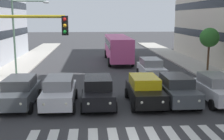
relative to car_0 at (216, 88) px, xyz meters
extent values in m
plane|color=#38383A|center=(5.97, 5.07, -0.89)|extent=(180.00, 180.00, 0.00)
cube|color=silver|center=(2.37, 5.07, -0.88)|extent=(0.45, 2.80, 0.01)
cube|color=silver|center=(3.27, 5.07, -0.88)|extent=(0.45, 2.80, 0.01)
cube|color=silver|center=(4.17, 5.07, -0.88)|extent=(0.45, 2.80, 0.01)
cube|color=silver|center=(5.07, 5.07, -0.88)|extent=(0.45, 2.80, 0.01)
cube|color=silver|center=(5.97, 5.07, -0.88)|extent=(0.45, 2.80, 0.01)
cube|color=silver|center=(6.87, 5.07, -0.88)|extent=(0.45, 2.80, 0.01)
cube|color=silver|center=(0.00, 0.05, -0.17)|extent=(1.80, 4.40, 0.80)
cube|color=gray|center=(0.00, -0.15, 0.53)|extent=(1.58, 2.46, 0.60)
cylinder|color=black|center=(0.90, 1.50, -0.57)|extent=(0.22, 0.64, 0.64)
cylinder|color=black|center=(-0.90, -1.40, -0.57)|extent=(0.22, 0.64, 0.64)
cylinder|color=black|center=(0.90, -1.40, -0.57)|extent=(0.22, 0.64, 0.64)
sphere|color=white|center=(0.58, 2.20, -0.09)|extent=(0.18, 0.18, 0.18)
cube|color=#474C51|center=(2.55, 0.05, -0.17)|extent=(1.80, 4.40, 0.80)
cube|color=#343639|center=(2.55, -0.15, 0.53)|extent=(1.58, 2.46, 0.60)
cylinder|color=black|center=(1.65, 1.50, -0.57)|extent=(0.22, 0.64, 0.64)
cylinder|color=black|center=(3.45, 1.50, -0.57)|extent=(0.22, 0.64, 0.64)
cylinder|color=black|center=(1.65, -1.41, -0.57)|extent=(0.22, 0.64, 0.64)
cylinder|color=black|center=(3.45, -1.41, -0.57)|extent=(0.22, 0.64, 0.64)
sphere|color=white|center=(1.97, 2.20, -0.09)|extent=(0.18, 0.18, 0.18)
sphere|color=white|center=(3.12, 2.20, -0.09)|extent=(0.18, 0.18, 0.18)
cube|color=black|center=(4.57, 0.09, -0.17)|extent=(1.80, 4.40, 0.80)
cube|color=yellow|center=(4.57, -0.11, 0.53)|extent=(1.58, 2.46, 0.60)
cylinder|color=black|center=(3.67, 1.54, -0.57)|extent=(0.22, 0.64, 0.64)
cylinder|color=black|center=(5.47, 1.54, -0.57)|extent=(0.22, 0.64, 0.64)
cylinder|color=black|center=(3.67, -1.37, -0.57)|extent=(0.22, 0.64, 0.64)
cylinder|color=black|center=(5.47, -1.37, -0.57)|extent=(0.22, 0.64, 0.64)
sphere|color=white|center=(3.99, 2.24, -0.09)|extent=(0.18, 0.18, 0.18)
sphere|color=white|center=(5.14, 2.24, -0.09)|extent=(0.18, 0.18, 0.18)
cube|color=black|center=(7.41, 0.09, -0.17)|extent=(1.80, 4.40, 0.80)
cube|color=black|center=(7.41, -0.11, 0.53)|extent=(1.58, 2.46, 0.60)
cylinder|color=black|center=(6.51, 1.54, -0.57)|extent=(0.22, 0.64, 0.64)
cylinder|color=black|center=(8.31, 1.54, -0.57)|extent=(0.22, 0.64, 0.64)
cylinder|color=black|center=(6.51, -1.36, -0.57)|extent=(0.22, 0.64, 0.64)
cylinder|color=black|center=(8.31, -1.36, -0.57)|extent=(0.22, 0.64, 0.64)
sphere|color=white|center=(6.83, 2.24, -0.09)|extent=(0.18, 0.18, 0.18)
sphere|color=white|center=(7.98, 2.24, -0.09)|extent=(0.18, 0.18, 0.18)
cube|color=silver|center=(9.73, 0.03, -0.17)|extent=(1.80, 4.40, 0.80)
cube|color=gray|center=(9.73, -0.17, 0.53)|extent=(1.58, 2.46, 0.60)
cylinder|color=black|center=(8.83, 1.48, -0.57)|extent=(0.22, 0.64, 0.64)
cylinder|color=black|center=(10.63, 1.48, -0.57)|extent=(0.22, 0.64, 0.64)
cylinder|color=black|center=(8.83, -1.43, -0.57)|extent=(0.22, 0.64, 0.64)
cylinder|color=black|center=(10.63, -1.43, -0.57)|extent=(0.22, 0.64, 0.64)
sphere|color=white|center=(9.15, 2.18, -0.09)|extent=(0.18, 0.18, 0.18)
sphere|color=white|center=(10.30, 2.18, -0.09)|extent=(0.18, 0.18, 0.18)
cube|color=#474C51|center=(12.10, -0.17, -0.17)|extent=(1.80, 4.40, 0.80)
cube|color=#343639|center=(12.10, -0.37, 0.53)|extent=(1.58, 2.46, 0.60)
cylinder|color=black|center=(11.20, 1.28, -0.57)|extent=(0.22, 0.64, 0.64)
cylinder|color=black|center=(11.20, -1.62, -0.57)|extent=(0.22, 0.64, 0.64)
cylinder|color=black|center=(13.00, -1.62, -0.57)|extent=(0.22, 0.64, 0.64)
sphere|color=white|center=(11.52, 1.98, -0.09)|extent=(0.18, 0.18, 0.18)
cube|color=silver|center=(2.57, -7.25, -0.17)|extent=(1.80, 4.40, 0.80)
cube|color=gray|center=(2.57, -7.45, 0.53)|extent=(1.58, 2.46, 0.60)
cylinder|color=black|center=(1.67, -5.80, -0.57)|extent=(0.22, 0.64, 0.64)
cylinder|color=black|center=(3.47, -5.80, -0.57)|extent=(0.22, 0.64, 0.64)
cylinder|color=black|center=(1.67, -8.70, -0.57)|extent=(0.22, 0.64, 0.64)
cylinder|color=black|center=(3.47, -8.70, -0.57)|extent=(0.22, 0.64, 0.64)
sphere|color=white|center=(2.00, -5.10, -0.09)|extent=(0.18, 0.18, 0.18)
sphere|color=white|center=(3.15, -5.10, -0.09)|extent=(0.18, 0.18, 0.18)
cube|color=#DB5193|center=(4.57, -16.92, 0.86)|extent=(2.50, 10.50, 2.50)
cube|color=black|center=(4.57, -16.92, 1.41)|extent=(2.52, 9.87, 0.80)
cylinder|color=black|center=(3.32, -13.24, -0.39)|extent=(0.28, 1.00, 1.00)
cylinder|color=black|center=(5.82, -13.24, -0.39)|extent=(0.28, 1.00, 1.00)
cylinder|color=black|center=(3.32, -20.07, -0.39)|extent=(0.28, 1.00, 1.00)
cylinder|color=black|center=(5.82, -20.07, -0.39)|extent=(0.28, 1.00, 1.00)
cylinder|color=#AD991E|center=(11.07, 5.16, 4.41)|extent=(4.50, 0.12, 0.12)
cube|color=black|center=(8.82, 5.16, 4.06)|extent=(0.24, 0.28, 0.76)
sphere|color=red|center=(8.82, 5.31, 4.30)|extent=(0.14, 0.14, 0.14)
sphere|color=orange|center=(8.82, 5.31, 4.06)|extent=(0.14, 0.14, 0.14)
sphere|color=green|center=(8.82, 5.31, 3.82)|extent=(0.14, 0.14, 0.14)
cylinder|color=#4C6B56|center=(14.32, -8.21, 2.56)|extent=(0.16, 0.16, 6.59)
cylinder|color=#4C6B56|center=(12.91, -8.21, 5.71)|extent=(2.81, 0.10, 0.10)
ellipsoid|color=#B7BCC1|center=(11.51, -8.21, 5.61)|extent=(0.56, 0.28, 0.20)
cylinder|color=#513823|center=(-3.61, -9.87, 0.58)|extent=(0.20, 0.20, 2.63)
sphere|color=#2D6B28|center=(-3.61, -9.87, 2.45)|extent=(1.86, 1.86, 1.86)
camera|label=1|loc=(7.84, 16.54, 4.40)|focal=45.25mm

